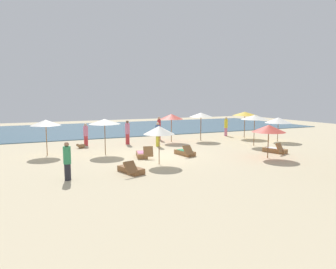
% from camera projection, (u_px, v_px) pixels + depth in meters
% --- Properties ---
extents(ground_plane, '(60.00, 60.00, 0.00)m').
position_uv_depth(ground_plane, '(162.00, 155.00, 19.49)').
color(ground_plane, beige).
extents(ocean_water, '(48.00, 16.00, 0.06)m').
position_uv_depth(ocean_water, '(103.00, 129.00, 34.88)').
color(ocean_water, '#3D6075').
rests_on(ocean_water, ground_plane).
extents(umbrella_0, '(1.99, 1.99, 2.27)m').
position_uv_depth(umbrella_0, '(105.00, 122.00, 19.49)').
color(umbrella_0, brown).
rests_on(umbrella_0, ground_plane).
extents(umbrella_1, '(1.83, 1.83, 2.25)m').
position_uv_depth(umbrella_1, '(46.00, 123.00, 19.13)').
color(umbrella_1, olive).
rests_on(umbrella_1, ground_plane).
extents(umbrella_2, '(1.94, 1.94, 2.34)m').
position_uv_depth(umbrella_2, '(201.00, 115.00, 25.71)').
color(umbrella_2, brown).
rests_on(umbrella_2, ground_plane).
extents(umbrella_3, '(2.20, 2.20, 2.33)m').
position_uv_depth(umbrella_3, '(245.00, 114.00, 27.28)').
color(umbrella_3, brown).
rests_on(umbrella_3, ground_plane).
extents(umbrella_4, '(2.14, 2.14, 1.98)m').
position_uv_depth(umbrella_4, '(278.00, 120.00, 25.15)').
color(umbrella_4, brown).
rests_on(umbrella_4, ground_plane).
extents(umbrella_5, '(2.03, 2.03, 2.32)m').
position_uv_depth(umbrella_5, '(255.00, 117.00, 22.97)').
color(umbrella_5, brown).
rests_on(umbrella_5, ground_plane).
extents(umbrella_6, '(1.71, 1.71, 2.11)m').
position_uv_depth(umbrella_6, '(159.00, 130.00, 16.67)').
color(umbrella_6, brown).
rests_on(umbrella_6, ground_plane).
extents(umbrella_7, '(1.91, 1.91, 2.28)m').
position_uv_depth(umbrella_7, '(171.00, 117.00, 24.85)').
color(umbrella_7, olive).
rests_on(umbrella_7, ground_plane).
extents(umbrella_8, '(1.96, 1.96, 2.02)m').
position_uv_depth(umbrella_8, '(269.00, 128.00, 18.35)').
color(umbrella_8, brown).
rests_on(umbrella_8, ground_plane).
extents(lounger_0, '(1.08, 1.78, 0.70)m').
position_uv_depth(lounger_0, '(131.00, 170.00, 14.92)').
color(lounger_0, brown).
rests_on(lounger_0, ground_plane).
extents(lounger_1, '(1.10, 1.73, 0.75)m').
position_uv_depth(lounger_1, '(275.00, 150.00, 20.29)').
color(lounger_1, olive).
rests_on(lounger_1, ground_plane).
extents(lounger_2, '(0.89, 1.75, 0.71)m').
position_uv_depth(lounger_2, '(185.00, 152.00, 19.45)').
color(lounger_2, olive).
rests_on(lounger_2, ground_plane).
extents(lounger_3, '(0.98, 1.74, 0.74)m').
position_uv_depth(lounger_3, '(142.00, 154.00, 18.82)').
color(lounger_3, olive).
rests_on(lounger_3, ground_plane).
extents(person_0, '(0.40, 0.40, 1.97)m').
position_uv_depth(person_0, '(159.00, 128.00, 26.24)').
color(person_0, '#BF3338').
rests_on(person_0, ground_plane).
extents(person_1, '(0.48, 0.48, 1.68)m').
position_uv_depth(person_1, '(86.00, 135.00, 23.15)').
color(person_1, '#BF3338').
rests_on(person_1, ground_plane).
extents(person_2, '(0.47, 0.47, 1.71)m').
position_uv_depth(person_2, '(67.00, 161.00, 13.59)').
color(person_2, '#26262D').
rests_on(person_2, ground_plane).
extents(person_3, '(0.45, 0.45, 1.79)m').
position_uv_depth(person_3, '(158.00, 134.00, 22.76)').
color(person_3, yellow).
rests_on(person_3, ground_plane).
extents(person_4, '(0.45, 0.45, 1.85)m').
position_uv_depth(person_4, '(127.00, 132.00, 23.81)').
color(person_4, '#BF3338').
rests_on(person_4, ground_plane).
extents(person_5, '(0.38, 0.38, 1.77)m').
position_uv_depth(person_5, '(226.00, 126.00, 28.84)').
color(person_5, '#D17299').
rests_on(person_5, ground_plane).
extents(dog, '(0.71, 0.52, 0.33)m').
position_uv_depth(dog, '(81.00, 146.00, 22.06)').
color(dog, olive).
rests_on(dog, ground_plane).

